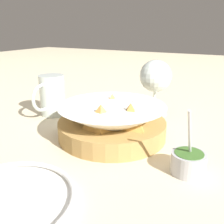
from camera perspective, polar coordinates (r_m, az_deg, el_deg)
The scene contains 6 objects.
ground_plane at distance 0.55m, azimuth 1.65°, elevation -7.19°, with size 4.00×4.00×0.00m, color beige.
food_basket at distance 0.57m, azimuth 0.16°, elevation -2.32°, with size 0.25×0.25×0.09m.
sauce_cup at distance 0.46m, azimuth 17.03°, elevation -10.76°, with size 0.07×0.06×0.13m.
wine_glass at distance 0.72m, azimuth 9.76°, elevation 7.75°, with size 0.09×0.09×0.16m.
beer_mug at distance 0.73m, azimuth -13.54°, elevation 3.40°, with size 0.11×0.07×0.11m.
side_plate at distance 0.41m, azimuth -23.48°, elevation -18.34°, with size 0.21×0.21×0.01m.
Camera 1 is at (0.44, 0.22, 0.24)m, focal length 40.00 mm.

